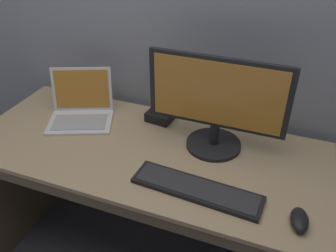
{
  "coord_description": "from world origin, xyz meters",
  "views": [
    {
      "loc": [
        0.54,
        -1.12,
        1.7
      ],
      "look_at": [
        0.11,
        0.0,
        0.91
      ],
      "focal_mm": 37.75,
      "sensor_mm": 36.0,
      "label": 1
    }
  ],
  "objects_px": {
    "laptop_white": "(81,108)",
    "external_monitor": "(216,105)",
    "computer_mouse": "(299,220)",
    "external_drive_box": "(161,115)",
    "wired_keyboard": "(197,189)"
  },
  "relations": [
    {
      "from": "external_drive_box",
      "to": "laptop_white",
      "type": "bearing_deg",
      "value": -160.85
    },
    {
      "from": "wired_keyboard",
      "to": "computer_mouse",
      "type": "relative_size",
      "value": 4.47
    },
    {
      "from": "laptop_white",
      "to": "computer_mouse",
      "type": "relative_size",
      "value": 3.36
    },
    {
      "from": "wired_keyboard",
      "to": "computer_mouse",
      "type": "xyz_separation_m",
      "value": [
        0.37,
        -0.03,
        0.01
      ]
    },
    {
      "from": "external_monitor",
      "to": "computer_mouse",
      "type": "bearing_deg",
      "value": -39.86
    },
    {
      "from": "laptop_white",
      "to": "external_drive_box",
      "type": "distance_m",
      "value": 0.39
    },
    {
      "from": "external_monitor",
      "to": "laptop_white",
      "type": "bearing_deg",
      "value": 179.64
    },
    {
      "from": "laptop_white",
      "to": "wired_keyboard",
      "type": "distance_m",
      "value": 0.75
    },
    {
      "from": "wired_keyboard",
      "to": "computer_mouse",
      "type": "distance_m",
      "value": 0.37
    },
    {
      "from": "laptop_white",
      "to": "external_monitor",
      "type": "bearing_deg",
      "value": -0.36
    },
    {
      "from": "wired_keyboard",
      "to": "external_drive_box",
      "type": "xyz_separation_m",
      "value": [
        -0.31,
        0.42,
        0.01
      ]
    },
    {
      "from": "external_monitor",
      "to": "computer_mouse",
      "type": "distance_m",
      "value": 0.53
    },
    {
      "from": "laptop_white",
      "to": "wired_keyboard",
      "type": "height_order",
      "value": "laptop_white"
    },
    {
      "from": "laptop_white",
      "to": "external_drive_box",
      "type": "bearing_deg",
      "value": 19.15
    },
    {
      "from": "external_monitor",
      "to": "external_drive_box",
      "type": "xyz_separation_m",
      "value": [
        -0.3,
        0.13,
        -0.19
      ]
    }
  ]
}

